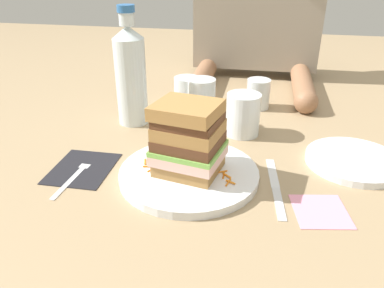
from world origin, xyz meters
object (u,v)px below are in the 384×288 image
(main_plate, at_px, (189,174))
(side_plate, at_px, (354,161))
(juice_glass, at_px, (243,116))
(empty_tumbler_2, at_px, (187,91))
(napkin_dark, at_px, (83,168))
(knife, at_px, (276,188))
(empty_tumbler_0, at_px, (202,98))
(fork, at_px, (77,172))
(water_bottle, at_px, (131,74))
(empty_tumbler_1, at_px, (258,94))
(napkin_pink, at_px, (321,211))
(sandwich, at_px, (188,139))
(diner_across, at_px, (258,2))

(main_plate, relative_size, side_plate, 1.38)
(juice_glass, height_order, empty_tumbler_2, juice_glass)
(napkin_dark, bearing_deg, juice_glass, 36.82)
(knife, xyz_separation_m, empty_tumbler_0, (-0.19, 0.31, 0.05))
(fork, xyz_separation_m, water_bottle, (0.03, 0.26, 0.12))
(empty_tumbler_1, xyz_separation_m, napkin_pink, (0.12, -0.45, -0.04))
(napkin_dark, height_order, napkin_pink, same)
(napkin_dark, distance_m, side_plate, 0.54)
(napkin_dark, height_order, water_bottle, water_bottle)
(napkin_dark, distance_m, empty_tumbler_2, 0.41)
(napkin_dark, bearing_deg, fork, -92.72)
(main_plate, height_order, water_bottle, water_bottle)
(side_plate, bearing_deg, sandwich, -160.17)
(fork, height_order, water_bottle, water_bottle)
(empty_tumbler_1, bearing_deg, side_plate, -53.43)
(side_plate, height_order, napkin_pink, side_plate)
(napkin_dark, relative_size, knife, 0.69)
(fork, relative_size, water_bottle, 0.60)
(main_plate, height_order, empty_tumbler_1, empty_tumbler_1)
(sandwich, bearing_deg, diner_across, 82.86)
(sandwich, relative_size, empty_tumbler_0, 1.38)
(empty_tumbler_0, distance_m, diner_across, 0.45)
(side_plate, xyz_separation_m, napkin_pink, (-0.08, -0.18, -0.01))
(main_plate, relative_size, knife, 1.31)
(main_plate, height_order, napkin_dark, main_plate)
(knife, xyz_separation_m, side_plate, (0.15, 0.12, 0.01))
(empty_tumbler_0, height_order, empty_tumbler_2, empty_tumbler_0)
(empty_tumbler_1, bearing_deg, diner_across, 94.94)
(empty_tumbler_0, relative_size, empty_tumbler_2, 1.27)
(main_plate, xyz_separation_m, empty_tumbler_0, (-0.03, 0.30, 0.04))
(fork, bearing_deg, napkin_dark, 87.28)
(fork, bearing_deg, napkin_pink, -3.99)
(sandwich, xyz_separation_m, napkin_pink, (0.23, -0.06, -0.08))
(knife, bearing_deg, empty_tumbler_0, 121.67)
(diner_across, bearing_deg, fork, -112.52)
(knife, height_order, water_bottle, water_bottle)
(knife, height_order, empty_tumbler_0, empty_tumbler_0)
(diner_across, bearing_deg, empty_tumbler_2, -117.51)
(diner_across, bearing_deg, sandwich, -97.14)
(water_bottle, distance_m, empty_tumbler_2, 0.20)
(fork, distance_m, knife, 0.38)
(napkin_dark, bearing_deg, diner_across, 66.91)
(main_plate, bearing_deg, diner_across, 82.91)
(napkin_dark, height_order, juice_glass, juice_glass)
(main_plate, distance_m, napkin_pink, 0.24)
(main_plate, distance_m, sandwich, 0.07)
(diner_across, bearing_deg, side_plate, -68.30)
(sandwich, bearing_deg, empty_tumbler_2, 102.09)
(diner_across, bearing_deg, napkin_dark, -113.09)
(empty_tumbler_1, bearing_deg, empty_tumbler_2, -175.12)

